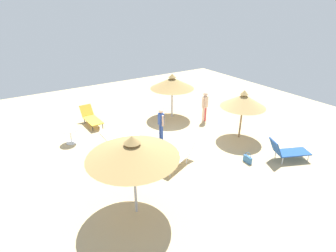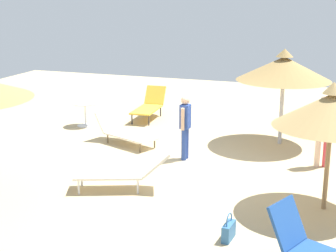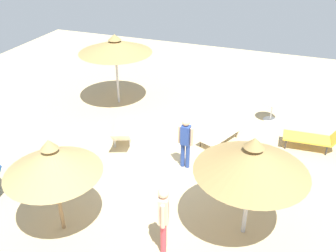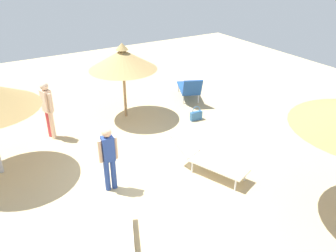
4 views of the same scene
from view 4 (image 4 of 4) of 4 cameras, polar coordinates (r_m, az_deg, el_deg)
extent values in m
cube|color=tan|center=(8.81, -5.23, -8.56)|extent=(24.00, 24.00, 0.10)
cylinder|color=olive|center=(11.45, -7.19, 6.27)|extent=(0.09, 0.09, 2.04)
cone|color=tan|center=(11.15, -7.48, 10.83)|extent=(2.18, 2.18, 0.63)
cone|color=tan|center=(11.04, -7.61, 12.91)|extent=(0.39, 0.39, 0.22)
cube|color=silver|center=(8.65, 8.33, -6.39)|extent=(1.57, 1.07, 0.05)
cylinder|color=silver|center=(8.72, 12.56, -7.96)|extent=(0.04, 0.04, 0.31)
cylinder|color=silver|center=(8.36, 11.05, -9.53)|extent=(0.04, 0.04, 0.31)
cylinder|color=silver|center=(9.18, 5.72, -5.39)|extent=(0.04, 0.04, 0.31)
cylinder|color=silver|center=(8.84, 4.01, -6.75)|extent=(0.04, 0.04, 0.31)
cube|color=silver|center=(8.96, 2.88, -2.81)|extent=(0.76, 0.75, 0.53)
cube|color=silver|center=(6.88, -8.59, -17.56)|extent=(1.65, 1.18, 0.05)
cylinder|color=brown|center=(7.46, -10.74, -15.05)|extent=(0.04, 0.04, 0.25)
cylinder|color=brown|center=(7.44, -6.37, -14.81)|extent=(0.04, 0.04, 0.25)
cube|color=#1E478C|center=(13.20, 3.34, 6.29)|extent=(1.57, 1.19, 0.05)
cylinder|color=silver|center=(13.78, 1.72, 6.38)|extent=(0.04, 0.04, 0.34)
cylinder|color=silver|center=(13.87, 4.05, 6.47)|extent=(0.04, 0.04, 0.34)
cylinder|color=silver|center=(12.68, 2.52, 4.46)|extent=(0.04, 0.04, 0.34)
cylinder|color=silver|center=(12.78, 5.03, 4.57)|extent=(0.04, 0.04, 0.34)
cube|color=#1E478C|center=(12.29, 4.08, 6.34)|extent=(0.59, 0.76, 0.66)
cylinder|color=navy|center=(8.25, -8.96, -7.74)|extent=(0.13, 0.13, 0.80)
cylinder|color=navy|center=(8.22, -10.02, -8.01)|extent=(0.13, 0.13, 0.80)
cube|color=navy|center=(7.85, -9.88, -3.69)|extent=(0.23, 0.27, 0.60)
sphere|color=tan|center=(7.65, -10.12, -1.06)|extent=(0.22, 0.22, 0.22)
cylinder|color=tan|center=(7.91, -8.63, -3.55)|extent=(0.09, 0.09, 0.55)
cylinder|color=tan|center=(7.83, -11.11, -4.15)|extent=(0.09, 0.09, 0.55)
cylinder|color=#D83F4C|center=(10.91, -19.04, 0.44)|extent=(0.13, 0.13, 0.87)
cylinder|color=beige|center=(10.76, -18.53, 0.12)|extent=(0.13, 0.13, 0.87)
cube|color=beige|center=(10.53, -19.40, 3.95)|extent=(0.34, 0.29, 0.65)
sphere|color=beige|center=(10.37, -19.78, 6.19)|extent=(0.23, 0.23, 0.23)
cylinder|color=beige|center=(10.70, -19.90, 4.10)|extent=(0.09, 0.09, 0.60)
cylinder|color=beige|center=(10.38, -18.85, 3.55)|extent=(0.09, 0.09, 0.60)
cube|color=#336699|center=(11.47, 4.65, 1.69)|extent=(0.17, 0.42, 0.30)
torus|color=#336699|center=(11.39, 4.68, 2.59)|extent=(0.05, 0.29, 0.29)
camera|label=1|loc=(12.32, 62.80, 18.91)|focal=28.01mm
camera|label=2|loc=(17.19, 25.27, 21.81)|focal=54.84mm
camera|label=3|loc=(15.42, -37.74, 28.30)|focal=40.42mm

